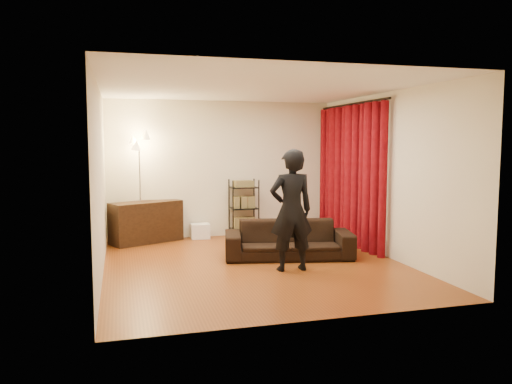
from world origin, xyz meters
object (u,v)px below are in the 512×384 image
object	(u,v)px
media_cabinet	(146,222)
storage_boxes	(200,231)
person	(291,210)
floor_lamp	(140,189)
wire_shelf	(244,208)
sofa	(289,239)

from	to	relation	value
media_cabinet	storage_boxes	xyz separation A→B (m)	(1.04, 0.08, -0.24)
media_cabinet	person	bearing A→B (deg)	-78.84
person	floor_lamp	bearing A→B (deg)	-51.36
wire_shelf	media_cabinet	bearing A→B (deg)	164.35
sofa	media_cabinet	distance (m)	2.90
storage_boxes	floor_lamp	distance (m)	1.45
sofa	floor_lamp	world-z (taller)	floor_lamp
storage_boxes	wire_shelf	size ratio (longest dim) A/B	0.31
person	wire_shelf	bearing A→B (deg)	-88.96
storage_boxes	floor_lamp	bearing A→B (deg)	-171.44
storage_boxes	media_cabinet	bearing A→B (deg)	-175.33
storage_boxes	sofa	bearing A→B (deg)	-60.23
person	media_cabinet	distance (m)	3.35
storage_boxes	person	bearing A→B (deg)	-71.74
person	floor_lamp	world-z (taller)	floor_lamp
person	media_cabinet	world-z (taller)	person
floor_lamp	media_cabinet	bearing A→B (deg)	40.08
person	floor_lamp	distance (m)	3.31
person	storage_boxes	size ratio (longest dim) A/B	4.97
person	wire_shelf	xyz separation A→B (m)	(-0.04, 2.73, -0.32)
sofa	wire_shelf	xyz separation A→B (m)	(-0.27, 1.96, 0.27)
floor_lamp	sofa	bearing A→B (deg)	-38.56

